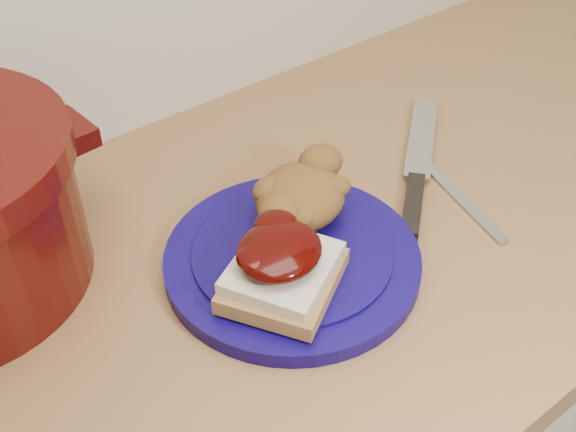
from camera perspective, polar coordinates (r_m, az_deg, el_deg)
plate at (r=0.75m, az=0.34°, el=-3.50°), size 0.35×0.35×0.02m
sandwich at (r=0.69m, az=-0.51°, el=-3.98°), size 0.15×0.14×0.06m
stuffing_mound at (r=0.76m, az=0.99°, el=1.58°), size 0.14×0.13×0.05m
chef_knife at (r=0.85m, az=10.03°, el=2.35°), size 0.24×0.20×0.02m
butter_knife at (r=0.85m, az=13.67°, el=1.17°), size 0.05×0.15×0.00m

